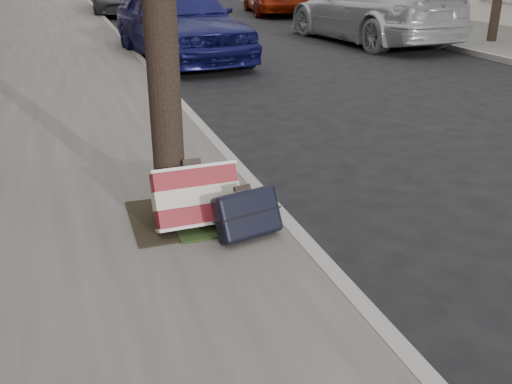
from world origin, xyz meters
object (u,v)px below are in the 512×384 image
object	(u,v)px
suitcase_navy	(247,213)
car_near_mid	(157,11)
car_near_front	(180,21)
suitcase_red	(196,197)

from	to	relation	value
suitcase_navy	car_near_mid	world-z (taller)	car_near_mid
suitcase_navy	car_near_mid	xyz separation A→B (m)	(1.46, 12.51, 0.32)
car_near_front	car_near_mid	distance (m)	4.07
suitcase_red	car_near_mid	size ratio (longest dim) A/B	0.16
suitcase_navy	car_near_front	xyz separation A→B (m)	(1.28, 8.45, 0.48)
car_near_mid	suitcase_navy	bearing A→B (deg)	-94.97
car_near_front	car_near_mid	size ratio (longest dim) A/B	1.20
car_near_mid	car_near_front	bearing A→B (deg)	-90.88
suitcase_red	car_near_mid	xyz separation A→B (m)	(1.77, 12.21, 0.27)
car_near_mid	suitcase_red	bearing A→B (deg)	-96.56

